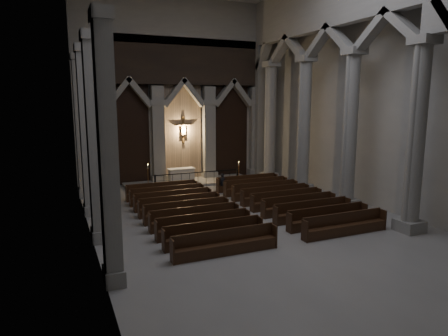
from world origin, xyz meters
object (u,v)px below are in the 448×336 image
object	(u,v)px
pews	(239,208)
worshipper	(223,183)
altar_rail	(198,177)
candle_stand_left	(148,183)
altar	(181,175)
candle_stand_right	(239,177)

from	to	relation	value
pews	worshipper	distance (m)	4.52
altar_rail	candle_stand_left	xyz separation A→B (m)	(-2.93, 1.00, -0.29)
altar	worshipper	distance (m)	3.73
altar_rail	worshipper	bearing A→B (deg)	-58.65
altar	worshipper	world-z (taller)	worshipper
pews	candle_stand_right	bearing A→B (deg)	64.87
altar	candle_stand_right	size ratio (longest dim) A/B	1.27
pews	altar	bearing A→B (deg)	94.03
altar_rail	pews	xyz separation A→B (m)	(0.00, -6.04, -0.43)
candle_stand_right	pews	world-z (taller)	candle_stand_right
altar	pews	world-z (taller)	altar
candle_stand_left	pews	xyz separation A→B (m)	(2.93, -7.03, -0.14)
altar	pews	xyz separation A→B (m)	(0.55, -7.80, -0.31)
candle_stand_right	worshipper	bearing A→B (deg)	-132.71
altar_rail	candle_stand_right	xyz separation A→B (m)	(3.17, 0.73, -0.34)
candle_stand_right	pews	xyz separation A→B (m)	(-3.17, -6.77, -0.09)
candle_stand_right	pews	bearing A→B (deg)	-115.13
candle_stand_left	candle_stand_right	distance (m)	6.11
candle_stand_right	pews	distance (m)	7.47
candle_stand_right	worshipper	xyz separation A→B (m)	(-2.18, -2.36, 0.20)
worshipper	pews	bearing A→B (deg)	-115.83
candle_stand_left	altar_rail	bearing A→B (deg)	-18.77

